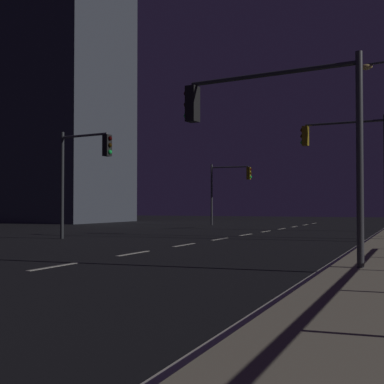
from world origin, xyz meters
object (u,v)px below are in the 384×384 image
(traffic_light_near_right, at_px, (348,152))
(traffic_light_far_left, at_px, (83,163))
(traffic_light_near_left, at_px, (271,120))
(building_distant, at_px, (5,79))
(traffic_light_far_right, at_px, (229,182))

(traffic_light_near_right, distance_m, traffic_light_far_left, 12.30)
(traffic_light_near_right, height_order, traffic_light_near_left, traffic_light_near_right)
(traffic_light_near_left, distance_m, building_distant, 46.83)
(traffic_light_near_right, xyz_separation_m, traffic_light_far_right, (-10.61, 13.80, -0.67))
(traffic_light_near_left, xyz_separation_m, traffic_light_far_left, (-10.69, 7.57, -0.16))
(traffic_light_far_right, height_order, traffic_light_far_left, traffic_light_far_left)
(traffic_light_near_right, bearing_deg, traffic_light_far_right, 127.54)
(traffic_light_near_right, xyz_separation_m, traffic_light_near_left, (-0.25, -13.16, -0.44))
(traffic_light_near_left, relative_size, building_distant, 0.17)
(traffic_light_near_left, relative_size, traffic_light_far_left, 0.98)
(traffic_light_far_left, bearing_deg, traffic_light_far_right, 89.02)
(traffic_light_far_right, distance_m, building_distant, 27.10)
(traffic_light_near_left, height_order, traffic_light_far_left, traffic_light_near_left)
(traffic_light_near_left, height_order, building_distant, building_distant)
(traffic_light_near_right, distance_m, traffic_light_near_left, 13.17)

